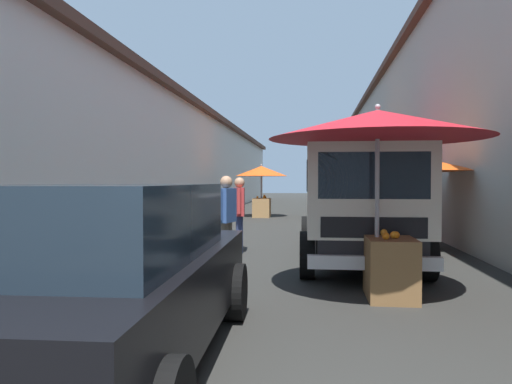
{
  "coord_description": "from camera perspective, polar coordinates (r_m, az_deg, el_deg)",
  "views": [
    {
      "loc": [
        -1.19,
        -0.69,
        1.47
      ],
      "look_at": [
        10.22,
        0.71,
        1.22
      ],
      "focal_mm": 32.85,
      "sensor_mm": 36.0,
      "label": 1
    }
  ],
  "objects": [
    {
      "name": "plastic_stool",
      "position": [
        6.98,
        -3.59,
        -8.18
      ],
      "size": [
        0.3,
        0.3,
        0.43
      ],
      "color": "#1E8C3F",
      "rests_on": "ground"
    },
    {
      "name": "fruit_stall_mid_lane",
      "position": [
        18.86,
        10.11,
        1.86
      ],
      "size": [
        2.56,
        2.56,
        2.16
      ],
      "color": "#9E9EA3",
      "rests_on": "ground"
    },
    {
      "name": "hatchback_car",
      "position": [
        3.93,
        -18.04,
        -9.58
      ],
      "size": [
        3.96,
        2.02,
        1.45
      ],
      "color": "black",
      "rests_on": "ground"
    },
    {
      "name": "fruit_stall_far_left",
      "position": [
        10.7,
        18.98,
        2.09
      ],
      "size": [
        2.48,
        2.48,
        2.09
      ],
      "color": "#9E9EA3",
      "rests_on": "ground"
    },
    {
      "name": "building_right_concrete",
      "position": [
        18.28,
        28.44,
        6.77
      ],
      "size": [
        49.8,
        7.5,
        6.52
      ],
      "color": "#A39E93",
      "rests_on": "ground"
    },
    {
      "name": "fruit_stall_near_left",
      "position": [
        13.09,
        13.01,
        2.38
      ],
      "size": [
        2.82,
        2.82,
        2.19
      ],
      "color": "#9E9EA3",
      "rests_on": "ground"
    },
    {
      "name": "ground",
      "position": [
        14.78,
        4.29,
        -4.44
      ],
      "size": [
        90.0,
        90.0,
        0.0
      ],
      "primitive_type": "plane",
      "color": "#282826"
    },
    {
      "name": "fruit_stall_far_right",
      "position": [
        6.16,
        14.76,
        5.92
      ],
      "size": [
        2.77,
        2.77,
        2.46
      ],
      "color": "#9E9EA3",
      "rests_on": "ground"
    },
    {
      "name": "building_left_whitewash",
      "position": [
        18.76,
        -18.34,
        3.74
      ],
      "size": [
        49.8,
        7.5,
        4.58
      ],
      "color": "silver",
      "rests_on": "ground"
    },
    {
      "name": "vendor_by_crates",
      "position": [
        8.05,
        -3.63,
        -2.8
      ],
      "size": [
        0.62,
        0.3,
        1.57
      ],
      "color": "#665B4C",
      "rests_on": "ground"
    },
    {
      "name": "fruit_stall_near_right",
      "position": [
        19.42,
        0.66,
        1.73
      ],
      "size": [
        2.17,
        2.17,
        2.2
      ],
      "color": "#9E9EA3",
      "rests_on": "ground"
    },
    {
      "name": "delivery_truck",
      "position": [
        7.86,
        12.64,
        -1.91
      ],
      "size": [
        4.95,
        2.03,
        2.08
      ],
      "color": "black",
      "rests_on": "ground"
    },
    {
      "name": "vendor_in_shade",
      "position": [
        9.64,
        -2.02,
        -2.18
      ],
      "size": [
        0.63,
        0.25,
        1.56
      ],
      "color": "navy",
      "rests_on": "ground"
    },
    {
      "name": "parked_scooter",
      "position": [
        15.71,
        10.17,
        -2.48
      ],
      "size": [
        1.69,
        0.32,
        1.14
      ],
      "color": "black",
      "rests_on": "ground"
    }
  ]
}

